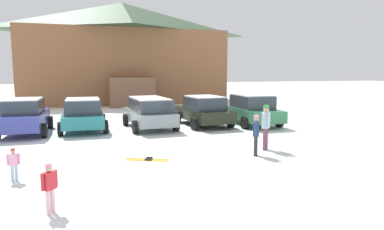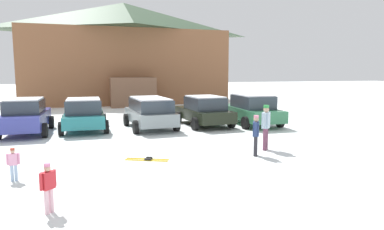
{
  "view_description": "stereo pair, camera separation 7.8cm",
  "coord_description": "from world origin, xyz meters",
  "px_view_note": "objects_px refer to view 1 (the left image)",
  "views": [
    {
      "loc": [
        -2.32,
        -5.34,
        2.89
      ],
      "look_at": [
        1.19,
        6.8,
        1.27
      ],
      "focal_mm": 32.0,
      "sensor_mm": 36.0,
      "label": 1
    },
    {
      "loc": [
        -2.25,
        -5.36,
        2.89
      ],
      "look_at": [
        1.19,
        6.8,
        1.27
      ],
      "focal_mm": 32.0,
      "sensor_mm": 36.0,
      "label": 2
    }
  ],
  "objects_px": {
    "parked_blue_hatchback": "(25,116)",
    "parked_black_sedan": "(203,111)",
    "ski_lodge": "(123,52)",
    "parked_green_coupe": "(250,109)",
    "parked_grey_wagon": "(149,112)",
    "skier_teen_in_navy_coat": "(256,133)",
    "skier_child_in_pink_snowsuit": "(14,163)",
    "skier_child_in_red_jacket": "(50,186)",
    "parked_teal_hatchback": "(83,114)",
    "skier_adult_in_blue_parka": "(266,125)",
    "pair_of_skis": "(148,159)"
  },
  "relations": [
    {
      "from": "parked_black_sedan",
      "to": "skier_child_in_red_jacket",
      "type": "relative_size",
      "value": 4.09
    },
    {
      "from": "parked_grey_wagon",
      "to": "skier_child_in_red_jacket",
      "type": "distance_m",
      "value": 10.52
    },
    {
      "from": "parked_blue_hatchback",
      "to": "parked_black_sedan",
      "type": "distance_m",
      "value": 8.7
    },
    {
      "from": "skier_child_in_red_jacket",
      "to": "skier_teen_in_navy_coat",
      "type": "relative_size",
      "value": 0.74
    },
    {
      "from": "parked_black_sedan",
      "to": "skier_teen_in_navy_coat",
      "type": "xyz_separation_m",
      "value": [
        -0.32,
        -6.79,
        -0.01
      ]
    },
    {
      "from": "ski_lodge",
      "to": "parked_grey_wagon",
      "type": "height_order",
      "value": "ski_lodge"
    },
    {
      "from": "parked_teal_hatchback",
      "to": "skier_child_in_red_jacket",
      "type": "distance_m",
      "value": 10.22
    },
    {
      "from": "skier_teen_in_navy_coat",
      "to": "pair_of_skis",
      "type": "xyz_separation_m",
      "value": [
        -3.67,
        0.44,
        -0.77
      ]
    },
    {
      "from": "parked_blue_hatchback",
      "to": "parked_teal_hatchback",
      "type": "xyz_separation_m",
      "value": [
        2.56,
        0.25,
        -0.03
      ]
    },
    {
      "from": "parked_blue_hatchback",
      "to": "skier_adult_in_blue_parka",
      "type": "bearing_deg",
      "value": -33.36
    },
    {
      "from": "skier_child_in_red_jacket",
      "to": "parked_grey_wagon",
      "type": "bearing_deg",
      "value": 69.87
    },
    {
      "from": "skier_adult_in_blue_parka",
      "to": "skier_teen_in_navy_coat",
      "type": "xyz_separation_m",
      "value": [
        -0.75,
        -0.71,
        -0.15
      ]
    },
    {
      "from": "parked_black_sedan",
      "to": "skier_adult_in_blue_parka",
      "type": "distance_m",
      "value": 6.1
    },
    {
      "from": "parked_black_sedan",
      "to": "skier_teen_in_navy_coat",
      "type": "height_order",
      "value": "parked_black_sedan"
    },
    {
      "from": "skier_child_in_red_jacket",
      "to": "skier_child_in_pink_snowsuit",
      "type": "bearing_deg",
      "value": 115.06
    },
    {
      "from": "parked_blue_hatchback",
      "to": "skier_teen_in_navy_coat",
      "type": "bearing_deg",
      "value": -38.75
    },
    {
      "from": "parked_blue_hatchback",
      "to": "skier_child_in_red_jacket",
      "type": "distance_m",
      "value": 10.2
    },
    {
      "from": "parked_green_coupe",
      "to": "skier_child_in_red_jacket",
      "type": "relative_size",
      "value": 4.54
    },
    {
      "from": "ski_lodge",
      "to": "parked_grey_wagon",
      "type": "bearing_deg",
      "value": -90.67
    },
    {
      "from": "skier_child_in_pink_snowsuit",
      "to": "skier_child_in_red_jacket",
      "type": "xyz_separation_m",
      "value": [
        1.16,
        -2.48,
        0.09
      ]
    },
    {
      "from": "parked_blue_hatchback",
      "to": "ski_lodge",
      "type": "bearing_deg",
      "value": 70.46
    },
    {
      "from": "parked_blue_hatchback",
      "to": "parked_black_sedan",
      "type": "height_order",
      "value": "parked_blue_hatchback"
    },
    {
      "from": "parked_teal_hatchback",
      "to": "parked_grey_wagon",
      "type": "bearing_deg",
      "value": -6.04
    },
    {
      "from": "skier_child_in_pink_snowsuit",
      "to": "parked_blue_hatchback",
      "type": "bearing_deg",
      "value": 97.57
    },
    {
      "from": "ski_lodge",
      "to": "parked_black_sedan",
      "type": "distance_m",
      "value": 17.43
    },
    {
      "from": "parked_teal_hatchback",
      "to": "parked_black_sedan",
      "type": "height_order",
      "value": "parked_black_sedan"
    },
    {
      "from": "skier_child_in_pink_snowsuit",
      "to": "skier_child_in_red_jacket",
      "type": "relative_size",
      "value": 0.85
    },
    {
      "from": "pair_of_skis",
      "to": "parked_black_sedan",
      "type": "bearing_deg",
      "value": 57.87
    },
    {
      "from": "skier_adult_in_blue_parka",
      "to": "skier_teen_in_navy_coat",
      "type": "bearing_deg",
      "value": -136.43
    },
    {
      "from": "ski_lodge",
      "to": "parked_green_coupe",
      "type": "xyz_separation_m",
      "value": [
        5.35,
        -17.02,
        -3.91
      ]
    },
    {
      "from": "skier_child_in_pink_snowsuit",
      "to": "skier_teen_in_navy_coat",
      "type": "distance_m",
      "value": 7.43
    },
    {
      "from": "ski_lodge",
      "to": "skier_child_in_pink_snowsuit",
      "type": "bearing_deg",
      "value": -101.57
    },
    {
      "from": "skier_adult_in_blue_parka",
      "to": "parked_black_sedan",
      "type": "bearing_deg",
      "value": 94.07
    },
    {
      "from": "ski_lodge",
      "to": "parked_black_sedan",
      "type": "relative_size",
      "value": 4.3
    },
    {
      "from": "parked_green_coupe",
      "to": "skier_child_in_pink_snowsuit",
      "type": "bearing_deg",
      "value": -144.79
    },
    {
      "from": "parked_green_coupe",
      "to": "pair_of_skis",
      "type": "height_order",
      "value": "parked_green_coupe"
    },
    {
      "from": "skier_child_in_pink_snowsuit",
      "to": "pair_of_skis",
      "type": "height_order",
      "value": "skier_child_in_pink_snowsuit"
    },
    {
      "from": "skier_teen_in_navy_coat",
      "to": "skier_adult_in_blue_parka",
      "type": "bearing_deg",
      "value": 43.57
    },
    {
      "from": "parked_blue_hatchback",
      "to": "parked_black_sedan",
      "type": "xyz_separation_m",
      "value": [
        8.7,
        0.07,
        -0.03
      ]
    },
    {
      "from": "skier_child_in_red_jacket",
      "to": "parked_teal_hatchback",
      "type": "bearing_deg",
      "value": 87.71
    },
    {
      "from": "parked_grey_wagon",
      "to": "skier_adult_in_blue_parka",
      "type": "bearing_deg",
      "value": -60.42
    },
    {
      "from": "skier_child_in_red_jacket",
      "to": "pair_of_skis",
      "type": "xyz_separation_m",
      "value": [
        2.56,
        3.68,
        -0.57
      ]
    },
    {
      "from": "parked_black_sedan",
      "to": "skier_teen_in_navy_coat",
      "type": "distance_m",
      "value": 6.8
    },
    {
      "from": "parked_teal_hatchback",
      "to": "skier_teen_in_navy_coat",
      "type": "height_order",
      "value": "parked_teal_hatchback"
    },
    {
      "from": "ski_lodge",
      "to": "skier_adult_in_blue_parka",
      "type": "height_order",
      "value": "ski_lodge"
    },
    {
      "from": "ski_lodge",
      "to": "parked_grey_wagon",
      "type": "distance_m",
      "value": 17.36
    },
    {
      "from": "parked_grey_wagon",
      "to": "skier_teen_in_navy_coat",
      "type": "xyz_separation_m",
      "value": [
        2.61,
        -6.63,
        -0.06
      ]
    },
    {
      "from": "parked_blue_hatchback",
      "to": "pair_of_skis",
      "type": "distance_m",
      "value": 7.9
    },
    {
      "from": "parked_blue_hatchback",
      "to": "parked_teal_hatchback",
      "type": "relative_size",
      "value": 0.99
    },
    {
      "from": "skier_child_in_pink_snowsuit",
      "to": "skier_child_in_red_jacket",
      "type": "distance_m",
      "value": 2.74
    }
  ]
}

